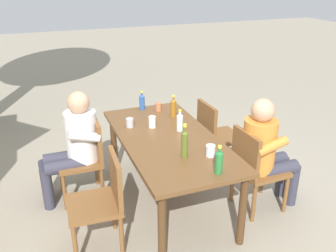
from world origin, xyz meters
The scene contains 19 objects.
ground_plane centered at (0.00, 0.00, 0.00)m, with size 24.00×24.00×0.00m, color gray.
dining_table centered at (0.00, 0.00, 0.66)m, with size 1.83×0.90×0.75m.
chair_near_left centered at (-0.41, -0.75, 0.49)m, with size 0.46×0.46×0.87m.
chair_far_right centered at (0.41, 0.75, 0.49)m, with size 0.45×0.45×0.87m.
chair_far_left centered at (-0.42, 0.75, 0.49)m, with size 0.47×0.47×0.87m.
chair_near_right centered at (0.41, -0.75, 0.49)m, with size 0.45×0.45×0.87m.
person_in_white_shirt centered at (-0.41, -0.86, 0.66)m, with size 0.47×0.61×1.18m.
person_in_plaid_shirt centered at (0.41, 0.86, 0.66)m, with size 0.47×0.61×1.18m.
bottle_amber centered at (0.50, -0.26, 0.85)m, with size 0.06×0.06×0.24m.
bottle_green centered at (-0.78, -0.14, 0.85)m, with size 0.06×0.06×0.25m.
bottle_olive centered at (-0.43, 0.01, 0.88)m, with size 0.06×0.06×0.31m.
bottle_blue centered at (0.82, 0.01, 0.84)m, with size 0.06×0.06×0.22m.
bottle_clear centered at (0.11, -0.17, 0.84)m, with size 0.06×0.06×0.23m.
cup_glass centered at (-0.49, -0.21, 0.80)m, with size 0.08×0.08×0.10m, color silver.
cup_white centered at (0.29, 0.07, 0.81)m, with size 0.07×0.07×0.12m, color white.
cup_steel centered at (0.38, 0.28, 0.79)m, with size 0.08×0.08×0.09m, color #B2B7BC.
cup_terracotta centered at (0.72, -0.16, 0.79)m, with size 0.07×0.07×0.10m, color #BC6B47.
table_knife centered at (0.62, -0.33, 0.75)m, with size 0.23×0.10×0.01m.
backpack_by_near_side centered at (1.53, -0.12, 0.20)m, with size 0.33×0.25×0.41m.
Camera 1 is at (-3.02, 1.16, 2.28)m, focal length 39.02 mm.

